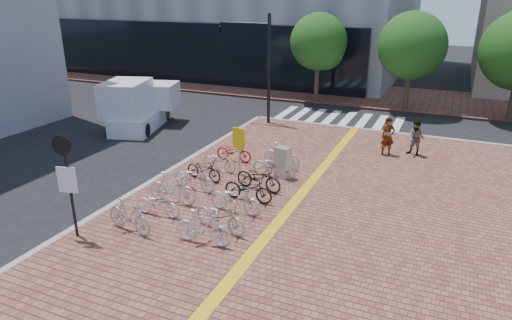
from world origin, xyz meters
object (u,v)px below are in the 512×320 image
at_px(bike_5, 219,161).
at_px(pedestrian_a, 388,137).
at_px(notice_sign, 67,174).
at_px(yellow_sign, 239,142).
at_px(box_truck, 139,105).
at_px(utility_box, 283,162).
at_px(bike_7, 203,227).
at_px(bike_9, 235,199).
at_px(bike_10, 248,188).
at_px(bike_4, 204,169).
at_px(bike_0, 129,216).
at_px(bike_3, 194,178).
at_px(bike_8, 220,216).
at_px(bike_6, 234,152).
at_px(bike_2, 172,188).
at_px(bike_13, 282,156).
at_px(bike_11, 259,177).
at_px(traffic_light_pole, 246,48).
at_px(bike_12, 274,166).
at_px(bike_1, 158,204).
at_px(pedestrian_b, 416,138).

xyz_separation_m(bike_5, pedestrian_a, (6.24, 4.95, 0.44)).
height_order(pedestrian_a, notice_sign, notice_sign).
bearing_deg(yellow_sign, box_truck, 152.15).
xyz_separation_m(utility_box, yellow_sign, (-1.78, -0.44, 0.76)).
height_order(bike_7, yellow_sign, yellow_sign).
bearing_deg(yellow_sign, bike_9, -66.48).
distance_m(bike_9, bike_10, 1.02).
bearing_deg(bike_4, bike_0, -170.58).
bearing_deg(bike_3, bike_0, -176.43).
bearing_deg(notice_sign, bike_8, 28.11).
height_order(bike_6, bike_10, bike_10).
distance_m(bike_2, bike_13, 5.43).
relative_size(bike_9, pedestrian_a, 1.10).
height_order(bike_2, yellow_sign, yellow_sign).
xyz_separation_m(bike_10, box_truck, (-9.82, 6.63, 0.66)).
distance_m(bike_4, yellow_sign, 1.81).
height_order(bike_6, bike_11, bike_11).
height_order(bike_2, bike_10, bike_2).
height_order(utility_box, box_truck, box_truck).
xyz_separation_m(yellow_sign, traffic_light_pole, (-3.32, 7.92, 2.82)).
relative_size(bike_2, yellow_sign, 0.96).
bearing_deg(bike_8, bike_3, 55.61).
bearing_deg(bike_12, box_truck, 67.77).
height_order(bike_11, bike_13, bike_13).
bearing_deg(traffic_light_pole, utility_box, -55.74).
distance_m(bike_12, pedestrian_a, 6.05).
xyz_separation_m(bike_6, bike_11, (2.30, -2.48, 0.06)).
xyz_separation_m(bike_4, notice_sign, (-1.41, -5.60, 1.65)).
relative_size(pedestrian_a, notice_sign, 0.53).
distance_m(bike_1, utility_box, 5.62).
distance_m(bike_2, bike_7, 3.19).
bearing_deg(bike_5, bike_2, -172.95).
distance_m(bike_6, bike_12, 2.58).
relative_size(bike_0, bike_5, 1.09).
height_order(bike_8, traffic_light_pole, traffic_light_pole).
xyz_separation_m(bike_13, traffic_light_pole, (-4.69, 6.52, 3.66)).
relative_size(bike_4, pedestrian_a, 0.96).
bearing_deg(traffic_light_pole, bike_5, -73.32).
distance_m(bike_6, bike_8, 6.41).
bearing_deg(notice_sign, bike_11, 55.43).
bearing_deg(bike_13, box_truck, 84.00).
bearing_deg(bike_9, bike_1, 120.84).
bearing_deg(bike_7, bike_0, 91.93).
bearing_deg(pedestrian_b, box_truck, -157.82).
distance_m(bike_2, pedestrian_b, 11.64).
bearing_deg(bike_7, box_truck, 40.28).
xyz_separation_m(bike_6, pedestrian_b, (7.42, 4.06, 0.39)).
bearing_deg(bike_10, bike_1, 136.64).
bearing_deg(bike_12, pedestrian_a, -38.89).
height_order(bike_7, bike_11, bike_7).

